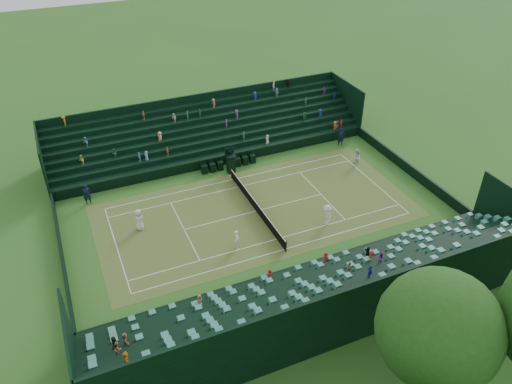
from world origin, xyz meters
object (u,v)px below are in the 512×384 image
Objects in this scene: player_far_west at (357,157)px; player_far_east at (327,215)px; tennis_net at (256,206)px; player_near_west at (139,220)px; umpire_chair at (231,161)px; player_near_east at (237,239)px.

player_far_west is 10.41m from player_far_east.
tennis_net is 6.19× the size of player_far_east.
player_near_west reaches higher than tennis_net.
umpire_chair is 1.65× the size of player_near_east.
player_near_east is 16.96m from player_far_west.
tennis_net is 9.78m from player_near_west.
player_far_east reaches higher than player_near_east.
player_far_west is (-3.22, 12.15, 0.31)m from tennis_net.
player_near_west is 21.87m from player_far_west.
tennis_net is 6.94× the size of player_far_west.
player_far_west is at bearing -62.93° from player_near_east.
tennis_net is at bearing -38.08° from player_near_east.
umpire_chair is 1.47× the size of player_far_east.
tennis_net is 4.21× the size of umpire_chair.
player_near_west is at bearing -61.96° from umpire_chair.
player_far_west reaches higher than tennis_net.
player_far_west is (-7.03, 15.43, -0.00)m from player_near_east.
player_near_west is 8.31m from player_near_east.
player_far_east is at bearing 49.36° from tennis_net.
umpire_chair is at bearing -153.53° from player_far_east.
player_near_west is (5.32, -9.98, -0.23)m from umpire_chair.
player_near_west reaches higher than player_near_east.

